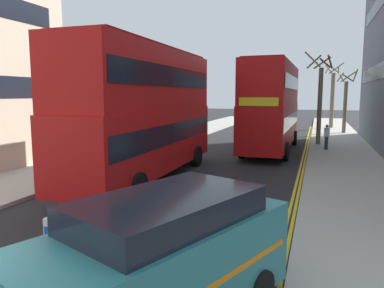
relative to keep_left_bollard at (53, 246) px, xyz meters
The scene contains 13 objects.
sidewalk_right 13.81m from the keep_left_bollard, 61.89° to the left, with size 4.00×80.00×0.14m, color #ADA89E.
sidewalk_left 13.81m from the keep_left_bollard, 118.11° to the left, with size 4.00×80.00×0.14m, color #ADA89E.
kerb_line_outer 11.10m from the keep_left_bollard, 66.60° to the left, with size 0.10×56.00×0.01m, color yellow.
kerb_line_inner 11.03m from the keep_left_bollard, 67.37° to the left, with size 0.10×56.00×0.01m, color yellow.
traffic_island 0.56m from the keep_left_bollard, 90.00° to the left, with size 1.10×2.20×0.10m, color #ADA89E.
keep_left_bollard is the anchor object (origin of this frame).
double_decker_bus_away 9.00m from the keep_left_bollard, 103.58° to the left, with size 2.93×10.85×5.64m.
double_decker_bus_oncoming 18.53m from the keep_left_bollard, 83.28° to the left, with size 2.88×10.83×5.64m.
taxi_minivan 2.89m from the keep_left_bollard, 18.29° to the right, with size 3.51×5.16×2.12m.
pedestrian_far 19.74m from the keep_left_bollard, 73.66° to the left, with size 0.34×0.22×1.62m.
street_tree_near 22.33m from the keep_left_bollard, 76.87° to the left, with size 1.94×2.19×6.52m.
street_tree_mid 36.54m from the keep_left_bollard, 79.97° to the left, with size 1.90×1.90×6.87m.
street_tree_far 31.61m from the keep_left_bollard, 76.58° to the left, with size 1.73×1.50×5.75m.
Camera 1 is at (4.94, -1.88, 3.66)m, focal length 34.04 mm.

